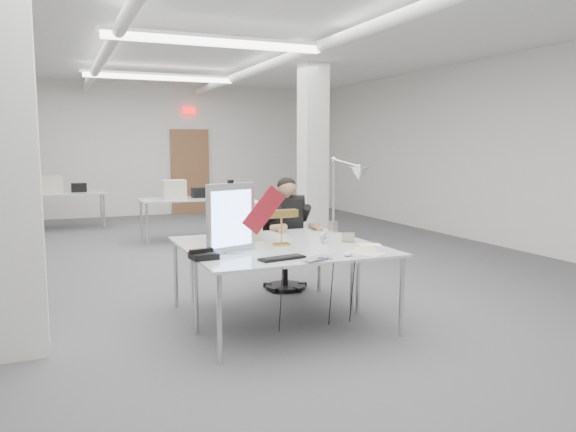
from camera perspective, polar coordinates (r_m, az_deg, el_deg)
name	(u,v)px	position (r m, az deg, el deg)	size (l,w,h in m)	color
room_shell	(219,146)	(7.41, -6.99, 7.04)	(10.04, 14.04, 3.24)	#4C4C4E
desk_main	(298,255)	(5.00, 1.05, -3.93)	(1.80, 0.90, 0.03)	silver
desk_second	(263,239)	(5.83, -2.53, -2.35)	(1.80, 0.90, 0.03)	silver
bg_desk_a	(185,199)	(10.27, -10.39, 1.69)	(1.60, 0.80, 0.03)	silver
bg_desk_b	(64,193)	(12.23, -21.84, 2.16)	(1.60, 0.80, 0.03)	silver
office_chair	(285,251)	(6.67, -0.27, -3.53)	(0.46, 0.46, 0.93)	black
seated_person	(287,215)	(6.56, -0.10, 0.12)	(0.45, 0.57, 0.85)	black
monitor	(231,218)	(5.02, -5.81, -0.20)	(0.50, 0.05, 0.62)	#B6B6BB
pennant	(264,210)	(5.07, -2.46, 0.61)	(0.44, 0.01, 0.18)	maroon
keyboard	(282,258)	(4.73, -0.61, -4.31)	(0.41, 0.14, 0.02)	black
laptop	(321,260)	(4.67, 3.39, -4.43)	(0.31, 0.20, 0.02)	#AEAEB3
mouse	(348,254)	(4.88, 6.13, -3.90)	(0.09, 0.06, 0.03)	silver
bankers_lamp	(281,227)	(5.36, -0.67, -1.10)	(0.32, 0.13, 0.36)	gold
desk_phone	(204,256)	(4.79, -8.56, -4.03)	(0.22, 0.19, 0.05)	black
picture_frame_left	(222,246)	(5.11, -6.75, -3.03)	(0.13, 0.01, 0.10)	#B18A4C
picture_frame_right	(348,237)	(5.58, 6.15, -2.17)	(0.13, 0.01, 0.10)	tan
desk_clock	(324,238)	(5.52, 3.70, -2.24)	(0.10, 0.10, 0.03)	#AFAFB4
paper_stack_a	(366,253)	(5.03, 7.95, -3.76)	(0.23, 0.33, 0.01)	silver
paper_stack_b	(366,250)	(5.18, 7.93, -3.44)	(0.19, 0.26, 0.01)	#D6C780
paper_stack_c	(370,245)	(5.44, 8.28, -2.93)	(0.22, 0.15, 0.01)	white
beige_monitor	(239,220)	(5.74, -5.03, -0.43)	(0.41, 0.39, 0.39)	beige
architect_lamp	(344,192)	(5.95, 5.75, 2.49)	(0.25, 0.73, 0.94)	#B6B6BA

